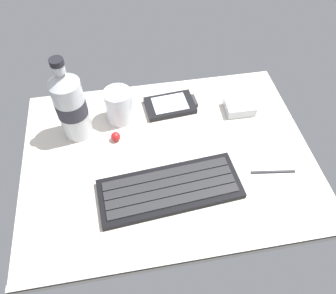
# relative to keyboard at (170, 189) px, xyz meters

# --- Properties ---
(ground_plane) EXTENTS (0.64, 0.48, 0.03)m
(ground_plane) POSITION_rel_keyboard_xyz_m (0.01, 0.09, -0.02)
(ground_plane) COLOR beige
(keyboard) EXTENTS (0.30, 0.13, 0.02)m
(keyboard) POSITION_rel_keyboard_xyz_m (0.00, 0.00, 0.00)
(keyboard) COLOR black
(keyboard) RESTS_ON ground_plane
(handheld_device) EXTENTS (0.13, 0.09, 0.02)m
(handheld_device) POSITION_rel_keyboard_xyz_m (0.04, 0.24, -0.00)
(handheld_device) COLOR black
(handheld_device) RESTS_ON ground_plane
(juice_cup) EXTENTS (0.06, 0.06, 0.09)m
(juice_cup) POSITION_rel_keyboard_xyz_m (-0.08, 0.22, 0.03)
(juice_cup) COLOR silver
(juice_cup) RESTS_ON ground_plane
(water_bottle) EXTENTS (0.07, 0.07, 0.21)m
(water_bottle) POSITION_rel_keyboard_xyz_m (-0.18, 0.19, 0.08)
(water_bottle) COLOR silver
(water_bottle) RESTS_ON ground_plane
(charger_block) EXTENTS (0.07, 0.06, 0.02)m
(charger_block) POSITION_rel_keyboard_xyz_m (0.21, 0.20, 0.00)
(charger_block) COLOR silver
(charger_block) RESTS_ON ground_plane
(trackball_mouse) EXTENTS (0.02, 0.02, 0.02)m
(trackball_mouse) POSITION_rel_keyboard_xyz_m (-0.10, 0.16, 0.00)
(trackball_mouse) COLOR red
(trackball_mouse) RESTS_ON ground_plane
(stylus_pen) EXTENTS (0.10, 0.02, 0.01)m
(stylus_pen) POSITION_rel_keyboard_xyz_m (0.23, 0.01, -0.00)
(stylus_pen) COLOR #26262B
(stylus_pen) RESTS_ON ground_plane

